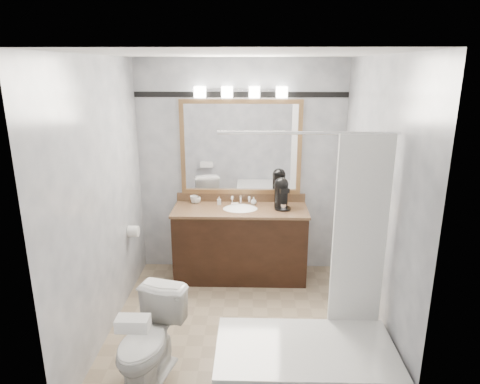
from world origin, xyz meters
The scene contains 15 objects.
room centered at (0.00, 0.00, 1.25)m, with size 2.42×2.62×2.52m.
vanity centered at (0.00, 1.02, 0.44)m, with size 1.53×0.58×0.97m.
mirror centered at (0.00, 1.28, 1.50)m, with size 1.40×0.04×1.10m.
vanity_light_bar centered at (0.00, 1.23, 2.13)m, with size 1.02×0.14×0.12m.
accent_stripe centered at (0.00, 1.29, 2.10)m, with size 2.40×0.01×0.06m, color black.
bathtub centered at (0.55, -0.90, 0.28)m, with size 1.30×0.75×1.96m.
tp_roll centered at (-1.14, 0.66, 0.70)m, with size 0.12×0.12×0.11m, color white.
toilet centered at (-0.66, -0.76, 0.36)m, with size 0.40×0.70×0.71m, color white.
tissue_box centered at (-0.66, -1.12, 0.76)m, with size 0.22×0.12×0.09m, color white.
coffee_maker centered at (0.47, 1.05, 1.03)m, with size 0.19×0.23×0.36m.
cup_left centered at (-0.52, 1.21, 0.89)m, with size 0.09×0.09×0.07m, color white.
cup_right centered at (-0.56, 1.22, 0.89)m, with size 0.09×0.09×0.08m, color white.
soap_bottle_a centered at (-0.25, 1.15, 0.90)m, with size 0.04×0.04×0.10m, color white.
soap_bottle_b centered at (0.15, 1.17, 0.89)m, with size 0.07×0.07×0.09m, color white.
soap_bar centered at (-0.07, 1.13, 0.86)m, with size 0.08×0.05×0.03m, color beige.
Camera 1 is at (0.13, -3.58, 2.41)m, focal length 32.00 mm.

